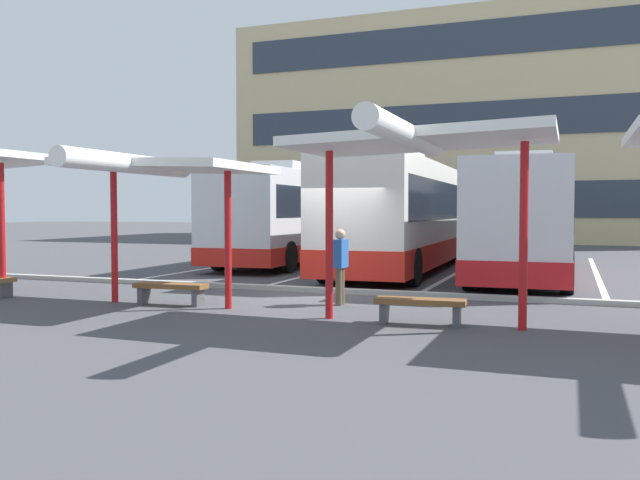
# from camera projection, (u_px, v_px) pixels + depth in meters

# --- Properties ---
(ground_plane) EXTENTS (160.00, 160.00, 0.00)m
(ground_plane) POSITION_uv_depth(u_px,v_px,m) (319.00, 296.00, 15.24)
(ground_plane) COLOR #47474C
(terminal_building) EXTENTS (31.65, 15.83, 16.94)m
(terminal_building) POSITION_uv_depth(u_px,v_px,m) (491.00, 137.00, 46.63)
(terminal_building) COLOR #D1BC8C
(terminal_building) RESTS_ON ground
(coach_bus_0) EXTENTS (2.93, 11.29, 3.65)m
(coach_bus_0) POSITION_uv_depth(u_px,v_px,m) (298.00, 217.00, 24.99)
(coach_bus_0) COLOR silver
(coach_bus_0) RESTS_ON ground
(coach_bus_1) EXTENTS (2.89, 11.54, 3.76)m
(coach_bus_1) POSITION_uv_depth(u_px,v_px,m) (402.00, 217.00, 21.34)
(coach_bus_1) COLOR silver
(coach_bus_1) RESTS_ON ground
(coach_bus_2) EXTENTS (2.68, 12.05, 3.53)m
(coach_bus_2) POSITION_uv_depth(u_px,v_px,m) (527.00, 221.00, 20.00)
(coach_bus_2) COLOR silver
(coach_bus_2) RESTS_ON ground
(lane_stripe_0) EXTENTS (0.16, 14.00, 0.01)m
(lane_stripe_0) POSITION_uv_depth(u_px,v_px,m) (242.00, 263.00, 24.91)
(lane_stripe_0) COLOR white
(lane_stripe_0) RESTS_ON ground
(lane_stripe_1) EXTENTS (0.16, 14.00, 0.01)m
(lane_stripe_1) POSITION_uv_depth(u_px,v_px,m) (346.00, 266.00, 23.47)
(lane_stripe_1) COLOR white
(lane_stripe_1) RESTS_ON ground
(lane_stripe_2) EXTENTS (0.16, 14.00, 0.01)m
(lane_stripe_2) POSITION_uv_depth(u_px,v_px,m) (463.00, 270.00, 22.03)
(lane_stripe_2) COLOR white
(lane_stripe_2) RESTS_ON ground
(lane_stripe_3) EXTENTS (0.16, 14.00, 0.01)m
(lane_stripe_3) POSITION_uv_depth(u_px,v_px,m) (596.00, 274.00, 20.60)
(lane_stripe_3) COLOR white
(lane_stripe_3) RESTS_ON ground
(waiting_shelter_1) EXTENTS (3.74, 4.61, 3.01)m
(waiting_shelter_1) POSITION_uv_depth(u_px,v_px,m) (161.00, 169.00, 13.42)
(waiting_shelter_1) COLOR red
(waiting_shelter_1) RESTS_ON ground
(bench_2) EXTENTS (1.58, 0.51, 0.45)m
(bench_2) POSITION_uv_depth(u_px,v_px,m) (171.00, 289.00, 13.81)
(bench_2) COLOR brown
(bench_2) RESTS_ON ground
(waiting_shelter_2) EXTENTS (4.36, 4.68, 3.31)m
(waiting_shelter_2) POSITION_uv_depth(u_px,v_px,m) (419.00, 144.00, 11.12)
(waiting_shelter_2) COLOR red
(waiting_shelter_2) RESTS_ON ground
(bench_3) EXTENTS (1.57, 0.53, 0.45)m
(bench_3) POSITION_uv_depth(u_px,v_px,m) (420.00, 305.00, 11.43)
(bench_3) COLOR brown
(bench_3) RESTS_ON ground
(platform_kerb) EXTENTS (44.00, 0.24, 0.12)m
(platform_kerb) POSITION_uv_depth(u_px,v_px,m) (329.00, 290.00, 15.84)
(platform_kerb) COLOR #ADADA8
(platform_kerb) RESTS_ON ground
(waiting_passenger_1) EXTENTS (0.22, 0.45, 1.57)m
(waiting_passenger_1) POSITION_uv_depth(u_px,v_px,m) (340.00, 262.00, 13.79)
(waiting_passenger_1) COLOR brown
(waiting_passenger_1) RESTS_ON ground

